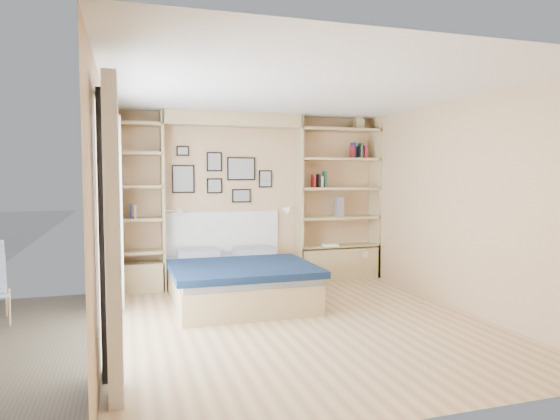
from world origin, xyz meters
name	(u,v)px	position (x,y,z in m)	size (l,w,h in m)	color
ground	(301,323)	(0.00, 0.00, 0.00)	(4.50, 4.50, 0.00)	#D5B77F
room_shell	(236,215)	(-0.39, 1.52, 1.08)	(4.50, 4.50, 4.50)	tan
bed	(237,279)	(-0.45, 1.20, 0.27)	(1.72, 2.10, 1.07)	tan
photo_gallery	(221,175)	(-0.45, 2.22, 1.60)	(1.48, 0.02, 0.82)	black
reading_lamps	(235,210)	(-0.30, 2.00, 1.10)	(1.92, 0.12, 0.15)	silver
shelf_decor	(332,167)	(1.23, 2.07, 1.72)	(3.53, 0.23, 2.03)	#A51E1E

